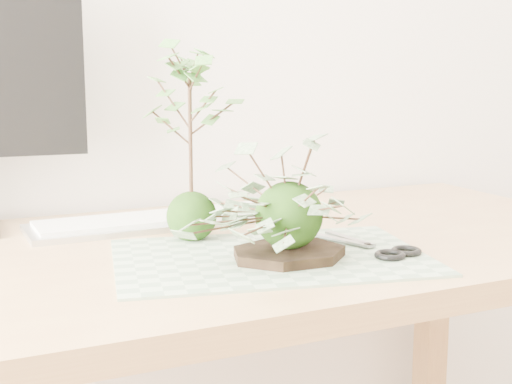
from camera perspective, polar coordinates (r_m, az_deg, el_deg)
desk at (r=1.19m, az=-5.51°, el=-8.57°), size 1.60×0.70×0.74m
cutting_mat at (r=1.09m, az=1.19°, el=-5.22°), size 0.53×0.41×0.00m
stone_dish at (r=1.08m, az=2.62°, el=-4.92°), size 0.19×0.19×0.01m
ivy_kokedama at (r=1.06m, az=2.67°, el=0.68°), size 0.38×0.38×0.20m
maple_kokedama at (r=1.17m, az=-5.33°, el=7.87°), size 0.19×0.19×0.35m
keyboard at (r=1.33m, az=-7.89°, el=-2.29°), size 0.47×0.15×0.02m
scissors at (r=1.12m, az=10.08°, el=-4.63°), size 0.10×0.20×0.01m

